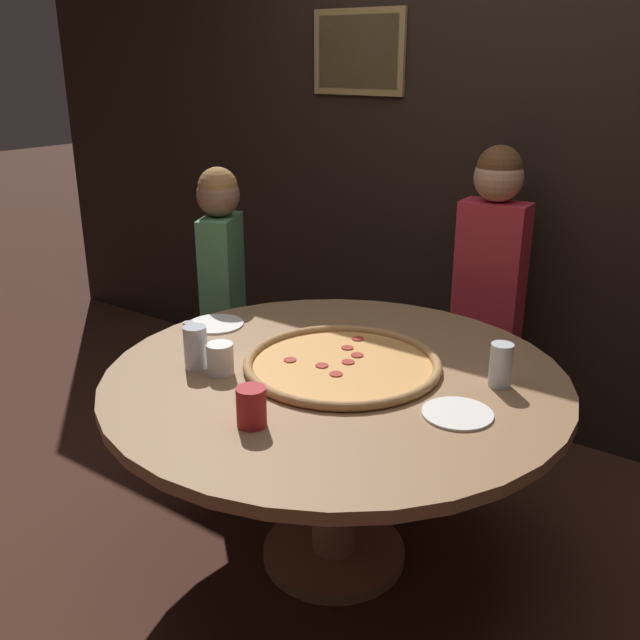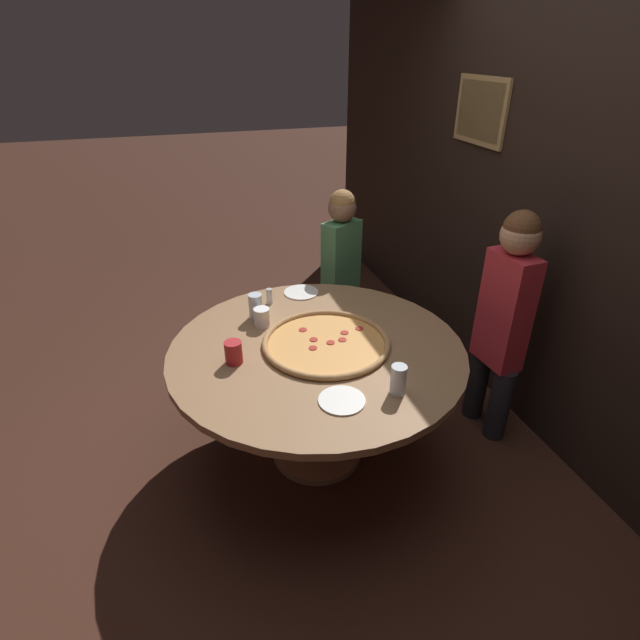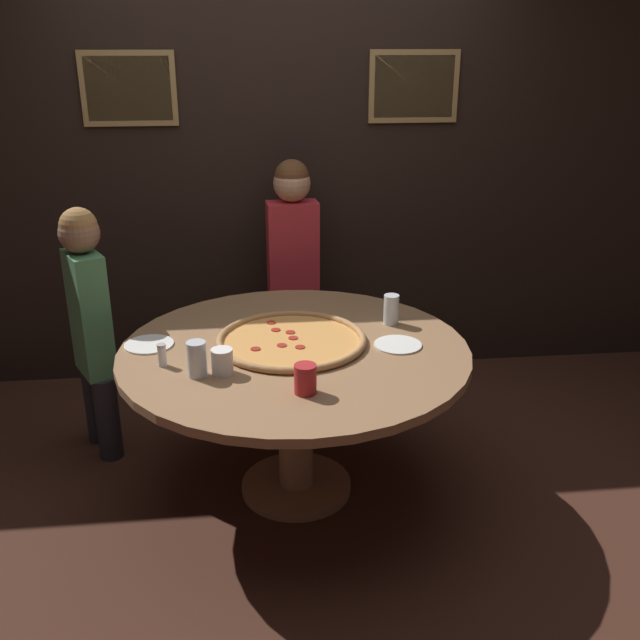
{
  "view_description": "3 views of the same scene",
  "coord_description": "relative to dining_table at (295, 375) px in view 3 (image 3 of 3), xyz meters",
  "views": [
    {
      "loc": [
        1.23,
        -1.78,
        1.73
      ],
      "look_at": [
        -0.07,
        0.01,
        0.91
      ],
      "focal_mm": 40.0,
      "sensor_mm": 36.0,
      "label": 1
    },
    {
      "loc": [
        2.1,
        -0.65,
        2.14
      ],
      "look_at": [
        0.08,
        -0.01,
        0.95
      ],
      "focal_mm": 28.0,
      "sensor_mm": 36.0,
      "label": 2
    },
    {
      "loc": [
        -0.2,
        -2.87,
        2.01
      ],
      "look_at": [
        0.11,
        -0.01,
        0.87
      ],
      "focal_mm": 40.0,
      "sensor_mm": 36.0,
      "label": 3
    }
  ],
  "objects": [
    {
      "name": "drink_cup_front_edge",
      "position": [
        0.48,
        0.23,
        0.21
      ],
      "size": [
        0.07,
        0.07,
        0.14
      ],
      "primitive_type": "cylinder",
      "color": "silver",
      "rests_on": "dining_table"
    },
    {
      "name": "diner_side_right",
      "position": [
        0.07,
        1.08,
        0.18
      ],
      "size": [
        0.35,
        0.21,
        1.39
      ],
      "rotation": [
        0.0,
        0.0,
        -3.07
      ],
      "color": "#232328",
      "rests_on": "ground_plane"
    },
    {
      "name": "white_plate_beside_cup",
      "position": [
        -0.64,
        0.1,
        0.14
      ],
      "size": [
        0.22,
        0.22,
        0.01
      ],
      "primitive_type": "cylinder",
      "color": "white",
      "rests_on": "dining_table"
    },
    {
      "name": "giant_pizza",
      "position": [
        -0.01,
        0.05,
        0.15
      ],
      "size": [
        0.67,
        0.67,
        0.03
      ],
      "color": "#E0994C",
      "rests_on": "dining_table"
    },
    {
      "name": "white_plate_near_front",
      "position": [
        0.46,
        -0.03,
        0.14
      ],
      "size": [
        0.21,
        0.21,
        0.01
      ],
      "primitive_type": "cylinder",
      "color": "white",
      "rests_on": "dining_table"
    },
    {
      "name": "dining_table",
      "position": [
        0.0,
        0.0,
        0.0
      ],
      "size": [
        1.55,
        1.55,
        0.74
      ],
      "color": "#936B47",
      "rests_on": "ground_plane"
    },
    {
      "name": "back_wall",
      "position": [
        0.0,
        1.37,
        0.7
      ],
      "size": [
        6.4,
        0.08,
        2.6
      ],
      "color": "black",
      "rests_on": "ground_plane"
    },
    {
      "name": "ground_plane",
      "position": [
        0.0,
        0.0,
        -0.61
      ],
      "size": [
        24.0,
        24.0,
        0.0
      ],
      "primitive_type": "plane",
      "color": "#422319"
    },
    {
      "name": "drink_cup_near_left",
      "position": [
        -0.31,
        -0.22,
        0.19
      ],
      "size": [
        0.09,
        0.09,
        0.11
      ],
      "primitive_type": "cylinder",
      "color": "white",
      "rests_on": "dining_table"
    },
    {
      "name": "condiment_shaker",
      "position": [
        -0.56,
        -0.12,
        0.18
      ],
      "size": [
        0.04,
        0.04,
        0.1
      ],
      "color": "silver",
      "rests_on": "dining_table"
    },
    {
      "name": "diner_far_left",
      "position": [
        -0.97,
        0.48,
        0.12
      ],
      "size": [
        0.25,
        0.34,
        1.28
      ],
      "rotation": [
        0.0,
        0.0,
        2.03
      ],
      "color": "#232328",
      "rests_on": "ground_plane"
    },
    {
      "name": "drink_cup_beside_pizza",
      "position": [
        0.01,
        -0.43,
        0.19
      ],
      "size": [
        0.09,
        0.09,
        0.12
      ],
      "primitive_type": "cylinder",
      "color": "#B22328",
      "rests_on": "dining_table"
    },
    {
      "name": "drink_cup_centre_back",
      "position": [
        -0.41,
        -0.24,
        0.21
      ],
      "size": [
        0.08,
        0.08,
        0.15
      ],
      "primitive_type": "cylinder",
      "color": "silver",
      "rests_on": "dining_table"
    }
  ]
}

